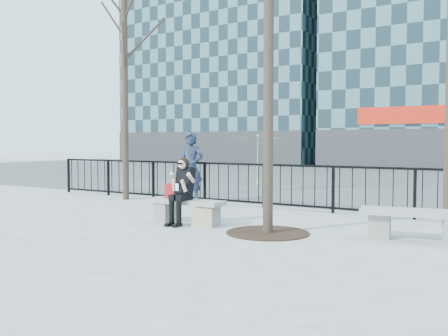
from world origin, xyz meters
The scene contains 13 objects.
ground centered at (0.00, 0.00, 0.00)m, with size 120.00×120.00×0.00m, color gray.
street_surface centered at (0.00, 15.00, 0.00)m, with size 60.00×23.00×0.01m, color #474747.
railing centered at (0.00, 3.00, 0.55)m, with size 14.00×0.06×1.10m.
building_left centered at (-15.00, 27.00, 11.30)m, with size 16.20×10.20×22.60m.
tree_left centered at (-4.00, 2.50, 4.86)m, with size 2.80×2.80×6.50m.
tree_grate centered at (1.90, -0.10, 0.01)m, with size 1.50×1.50×0.02m, color black.
bench_main centered at (0.00, 0.00, 0.30)m, with size 1.65×0.46×0.49m.
bench_second centered at (4.30, 0.58, 0.32)m, with size 1.78×0.50×0.53m.
seated_woman centered at (0.00, -0.16, 0.67)m, with size 0.50×0.64×1.34m.
handbag centered at (-0.31, 0.02, 0.64)m, with size 0.37×0.17×0.30m, color #A01318.
shopping_bag centered at (0.56, -0.25, 0.19)m, with size 0.39×0.14×0.37m, color beige.
standing_man centered at (-1.91, 2.80, 0.96)m, with size 0.70×0.46×1.91m, color black.
vendor_umbrella centered at (-2.54, 7.70, 1.00)m, with size 2.17×2.22×1.99m, color yellow.
Camera 1 is at (5.98, -8.06, 1.65)m, focal length 40.00 mm.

